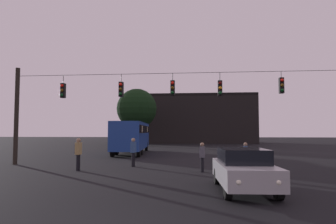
% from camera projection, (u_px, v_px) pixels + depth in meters
% --- Properties ---
extents(ground_plane, '(168.00, 168.00, 0.00)m').
position_uv_depth(ground_plane, '(181.00, 153.00, 30.54)').
color(ground_plane, black).
rests_on(ground_plane, ground).
extents(overhead_signal_span, '(20.64, 0.44, 6.35)m').
position_uv_depth(overhead_signal_span, '(170.00, 106.00, 19.06)').
color(overhead_signal_span, black).
rests_on(overhead_signal_span, ground).
extents(city_bus, '(3.44, 11.18, 3.00)m').
position_uv_depth(city_bus, '(132.00, 134.00, 29.95)').
color(city_bus, navy).
rests_on(city_bus, ground).
extents(car_near_right, '(2.02, 4.41, 1.52)m').
position_uv_depth(car_near_right, '(243.00, 169.00, 11.05)').
color(car_near_right, '#99999E').
rests_on(car_near_right, ground).
extents(pedestrian_crossing_left, '(0.29, 0.39, 1.55)m').
position_uv_depth(pedestrian_crossing_left, '(246.00, 155.00, 16.67)').
color(pedestrian_crossing_left, black).
rests_on(pedestrian_crossing_left, ground).
extents(pedestrian_crossing_center, '(0.28, 0.38, 1.78)m').
position_uv_depth(pedestrian_crossing_center, '(78.00, 152.00, 16.70)').
color(pedestrian_crossing_center, black).
rests_on(pedestrian_crossing_center, ground).
extents(pedestrian_crossing_right, '(0.30, 0.40, 1.56)m').
position_uv_depth(pedestrian_crossing_right, '(202.00, 156.00, 16.11)').
color(pedestrian_crossing_right, black).
rests_on(pedestrian_crossing_right, ground).
extents(pedestrian_near_bus, '(0.33, 0.41, 1.74)m').
position_uv_depth(pedestrian_near_bus, '(133.00, 150.00, 18.61)').
color(pedestrian_near_bus, black).
rests_on(pedestrian_near_bus, ground).
extents(corner_building, '(22.38, 10.55, 8.82)m').
position_uv_depth(corner_building, '(193.00, 119.00, 57.77)').
color(corner_building, black).
rests_on(corner_building, ground).
extents(tree_left_silhouette, '(6.12, 6.12, 8.69)m').
position_uv_depth(tree_left_silhouette, '(137.00, 109.00, 46.70)').
color(tree_left_silhouette, '#2D2116').
rests_on(tree_left_silhouette, ground).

